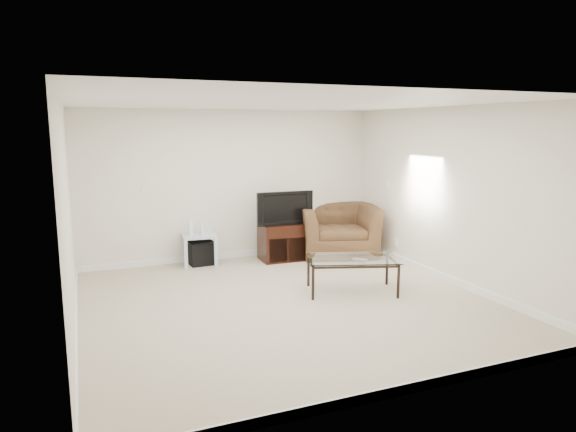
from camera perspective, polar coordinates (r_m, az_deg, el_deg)
name	(u,v)px	position (r m, az deg, el deg)	size (l,w,h in m)	color
floor	(287,303)	(6.63, -0.08, -9.61)	(5.00, 5.00, 0.00)	tan
ceiling	(287,103)	(6.27, -0.08, 12.50)	(5.00, 5.00, 0.00)	white
wall_back	(231,185)	(8.68, -6.33, 3.42)	(5.00, 0.02, 2.50)	silver
wall_left	(68,219)	(5.88, -23.29, -0.36)	(0.02, 5.00, 2.50)	silver
wall_right	(451,196)	(7.62, 17.61, 2.14)	(0.02, 5.00, 2.50)	silver
plate_back	(146,189)	(8.39, -15.54, 2.90)	(0.12, 0.02, 0.12)	white
plate_right_switch	(387,185)	(8.89, 10.97, 3.45)	(0.02, 0.09, 0.13)	white
plate_right_outlet	(395,243)	(8.80, 11.83, -2.92)	(0.02, 0.08, 0.12)	white
tv_stand	(283,242)	(8.65, -0.61, -2.87)	(0.74, 0.51, 0.62)	black
dvd_player	(283,230)	(8.57, -0.52, -1.58)	(0.39, 0.27, 0.05)	black
television	(283,207)	(8.51, -0.55, 0.95)	(0.90, 0.18, 0.56)	black
side_table	(199,249)	(8.49, -9.87, -3.64)	(0.53, 0.53, 0.51)	#ABBECE
subwoofer	(201,253)	(8.53, -9.66, -4.08)	(0.39, 0.39, 0.39)	black
game_console	(190,227)	(8.37, -10.78, -1.26)	(0.05, 0.17, 0.23)	white
game_case	(202,228)	(8.40, -9.49, -1.30)	(0.05, 0.15, 0.20)	silver
recliner	(337,222)	(9.02, 5.51, -0.62)	(1.33, 0.87, 1.16)	#523B1D
coffee_table	(352,275)	(7.04, 7.10, -6.53)	(1.20, 0.68, 0.47)	black
remote	(360,260)	(6.86, 7.98, -4.83)	(0.19, 0.05, 0.02)	#B2B2B7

